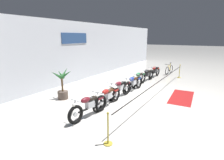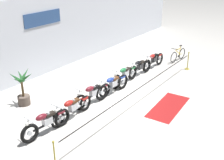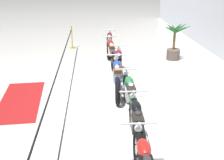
% 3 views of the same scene
% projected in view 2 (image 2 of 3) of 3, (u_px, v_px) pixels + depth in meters
% --- Properties ---
extents(ground_plane, '(120.00, 120.00, 0.00)m').
position_uv_depth(ground_plane, '(121.00, 96.00, 13.14)').
color(ground_plane, silver).
extents(back_wall, '(28.00, 0.29, 4.20)m').
position_uv_depth(back_wall, '(43.00, 36.00, 15.05)').
color(back_wall, silver).
rests_on(back_wall, ground).
extents(motorcycle_maroon_0, '(2.16, 0.62, 0.94)m').
position_uv_depth(motorcycle_maroon_0, '(46.00, 123.00, 10.19)').
color(motorcycle_maroon_0, black).
rests_on(motorcycle_maroon_0, ground).
extents(motorcycle_red_1, '(2.29, 0.62, 0.92)m').
position_uv_depth(motorcycle_red_1, '(72.00, 108.00, 11.17)').
color(motorcycle_red_1, black).
rests_on(motorcycle_red_1, ground).
extents(motorcycle_maroon_2, '(2.24, 0.62, 0.93)m').
position_uv_depth(motorcycle_maroon_2, '(93.00, 94.00, 12.34)').
color(motorcycle_maroon_2, black).
rests_on(motorcycle_maroon_2, ground).
extents(motorcycle_blue_3, '(2.32, 0.62, 0.95)m').
position_uv_depth(motorcycle_blue_3, '(112.00, 85.00, 13.18)').
color(motorcycle_blue_3, black).
rests_on(motorcycle_blue_3, ground).
extents(motorcycle_green_4, '(2.27, 0.62, 0.95)m').
position_uv_depth(motorcycle_green_4, '(125.00, 75.00, 14.30)').
color(motorcycle_green_4, black).
rests_on(motorcycle_green_4, ground).
extents(motorcycle_black_5, '(2.10, 0.62, 0.93)m').
position_uv_depth(motorcycle_black_5, '(139.00, 68.00, 15.30)').
color(motorcycle_black_5, black).
rests_on(motorcycle_black_5, ground).
extents(motorcycle_red_6, '(2.21, 0.62, 0.94)m').
position_uv_depth(motorcycle_red_6, '(153.00, 61.00, 16.31)').
color(motorcycle_red_6, black).
rests_on(motorcycle_red_6, ground).
extents(bicycle, '(1.71, 0.48, 0.95)m').
position_uv_depth(bicycle, '(178.00, 55.00, 17.53)').
color(bicycle, black).
rests_on(bicycle, ground).
extents(potted_palm_left_of_row, '(0.98, 1.07, 1.62)m').
position_uv_depth(potted_palm_left_of_row, '(23.00, 90.00, 12.18)').
color(potted_palm_left_of_row, brown).
rests_on(potted_palm_left_of_row, ground).
extents(stanchion_far_left, '(10.34, 0.28, 1.05)m').
position_uv_depth(stanchion_far_left, '(124.00, 101.00, 11.14)').
color(stanchion_far_left, gold).
rests_on(stanchion_far_left, ground).
extents(stanchion_mid_left, '(0.28, 0.28, 1.05)m').
position_uv_depth(stanchion_mid_left, '(188.00, 63.00, 16.20)').
color(stanchion_mid_left, gold).
rests_on(stanchion_mid_left, ground).
extents(floor_banner, '(2.73, 1.27, 0.01)m').
position_uv_depth(floor_banner, '(168.00, 107.00, 12.22)').
color(floor_banner, maroon).
rests_on(floor_banner, ground).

